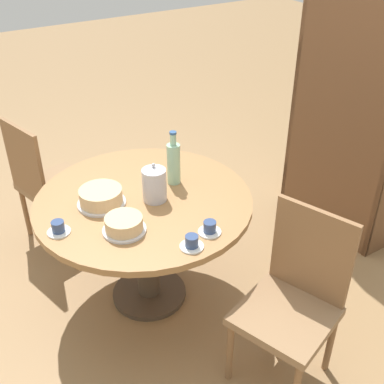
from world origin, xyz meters
TOP-DOWN VIEW (x-y plane):
  - ground_plane at (0.00, 0.00)m, footprint 14.00×14.00m
  - dining_table at (0.00, 0.00)m, footprint 1.17×1.17m
  - chair_a at (0.83, 0.36)m, footprint 0.53×0.53m
  - chair_b at (-0.85, -0.29)m, footprint 0.51×0.51m
  - bookshelf at (0.03, 1.52)m, footprint 0.87×0.28m
  - coffee_pot at (0.04, 0.05)m, footprint 0.13×0.13m
  - water_bottle at (-0.06, 0.22)m, footprint 0.07×0.07m
  - cake_main at (-0.07, -0.21)m, footprint 0.25×0.25m
  - cake_second at (0.21, -0.21)m, footprint 0.21×0.21m
  - cup_a at (0.44, 0.13)m, footprint 0.11×0.11m
  - cup_b at (0.05, -0.48)m, footprint 0.11×0.11m
  - cup_c at (0.49, 0.00)m, footprint 0.11×0.11m

SIDE VIEW (x-z plane):
  - ground_plane at x=0.00m, z-range 0.00..0.00m
  - chair_a at x=0.83m, z-range 0.02..0.93m
  - chair_b at x=-0.85m, z-range 0.02..0.93m
  - dining_table at x=0.00m, z-range 0.22..0.92m
  - cup_a at x=0.44m, z-range 0.70..0.76m
  - cup_b at x=0.05m, z-range 0.70..0.76m
  - cup_c at x=0.49m, z-range 0.70..0.76m
  - cake_second at x=0.21m, z-range 0.70..0.78m
  - cake_main at x=-0.07m, z-range 0.70..0.79m
  - coffee_pot at x=0.04m, z-range 0.69..0.91m
  - water_bottle at x=-0.06m, z-range 0.68..0.99m
  - bookshelf at x=0.03m, z-range 0.00..2.00m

